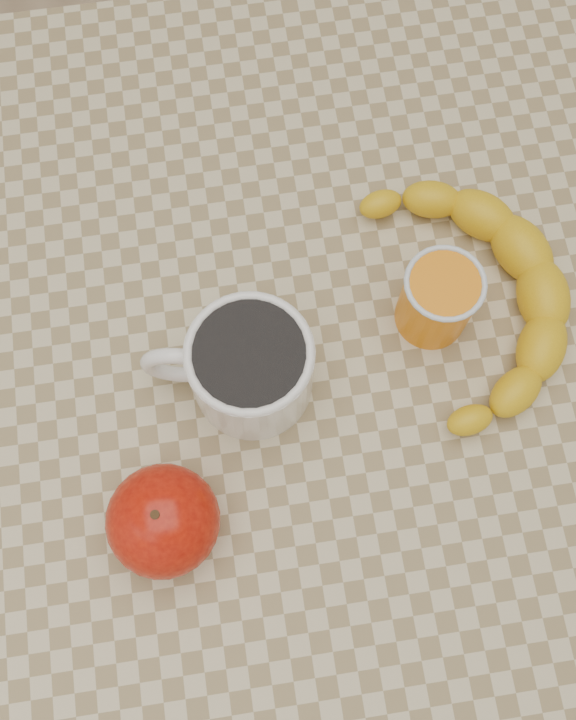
{
  "coord_description": "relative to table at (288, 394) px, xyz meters",
  "views": [
    {
      "loc": [
        -0.03,
        -0.2,
        1.4
      ],
      "look_at": [
        0.0,
        0.0,
        0.77
      ],
      "focal_mm": 40.0,
      "sensor_mm": 36.0,
      "label": 1
    }
  ],
  "objects": [
    {
      "name": "coffee_mug",
      "position": [
        -0.03,
        -0.01,
        0.13
      ],
      "size": [
        0.15,
        0.12,
        0.08
      ],
      "color": "white",
      "rests_on": "table"
    },
    {
      "name": "apple",
      "position": [
        -0.11,
        -0.12,
        0.13
      ],
      "size": [
        0.11,
        0.11,
        0.08
      ],
      "color": "#880A04",
      "rests_on": "table"
    },
    {
      "name": "orange_juice_glass",
      "position": [
        0.13,
        0.03,
        0.13
      ],
      "size": [
        0.07,
        0.07,
        0.08
      ],
      "color": "orange",
      "rests_on": "table"
    },
    {
      "name": "table",
      "position": [
        0.0,
        0.0,
        0.0
      ],
      "size": [
        0.8,
        0.8,
        0.75
      ],
      "color": "#C5B68C",
      "rests_on": "ground"
    },
    {
      "name": "ground",
      "position": [
        0.0,
        0.0,
        -0.66
      ],
      "size": [
        3.0,
        3.0,
        0.0
      ],
      "primitive_type": "plane",
      "color": "tan",
      "rests_on": "ground"
    },
    {
      "name": "banana",
      "position": [
        0.16,
        0.03,
        0.11
      ],
      "size": [
        0.19,
        0.27,
        0.04
      ],
      "primitive_type": null,
      "rotation": [
        0.0,
        0.0,
        -0.0
      ],
      "color": "yellow",
      "rests_on": "table"
    }
  ]
}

